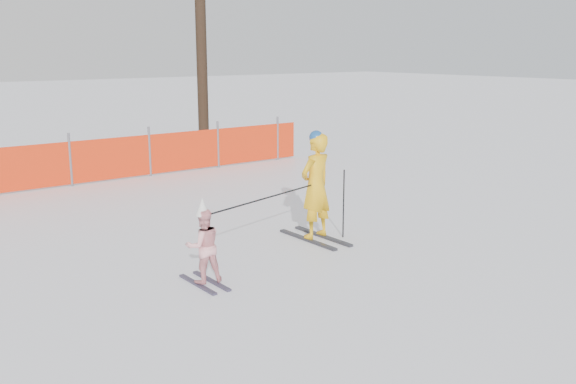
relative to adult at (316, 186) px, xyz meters
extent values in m
plane|color=white|center=(-0.87, -0.88, -0.92)|extent=(120.00, 120.00, 0.00)
cube|color=black|center=(-0.17, 0.00, -0.90)|extent=(0.09, 1.41, 0.04)
cube|color=black|center=(0.17, 0.00, -0.90)|extent=(0.09, 1.41, 0.04)
imported|color=yellow|center=(0.00, 0.00, 0.00)|extent=(0.70, 0.53, 1.76)
sphere|color=#194D8E|center=(0.00, 0.00, 0.81)|extent=(0.23, 0.23, 0.23)
cube|color=black|center=(-2.67, -0.70, -0.90)|extent=(0.09, 0.92, 0.03)
cube|color=black|center=(-2.45, -0.70, -0.90)|extent=(0.09, 0.92, 0.03)
imported|color=#FFA6AC|center=(-2.56, -0.70, -0.38)|extent=(0.57, 0.48, 1.02)
cone|color=silver|center=(-2.56, -0.70, 0.17)|extent=(0.19, 0.19, 0.24)
cylinder|color=black|center=(0.45, -0.20, -0.34)|extent=(0.02, 0.02, 1.17)
cylinder|color=black|center=(-1.28, -0.35, 0.03)|extent=(2.32, 0.66, 0.02)
cylinder|color=#595960|center=(-1.76, 6.75, -0.29)|extent=(0.06, 0.06, 1.25)
cylinder|color=#595960|center=(0.24, 6.75, -0.29)|extent=(0.06, 0.06, 1.25)
cylinder|color=#595960|center=(2.24, 6.75, -0.29)|extent=(0.06, 0.06, 1.25)
cylinder|color=#595960|center=(4.24, 6.75, -0.29)|extent=(0.06, 0.06, 1.25)
cylinder|color=black|center=(3.74, 10.10, 2.71)|extent=(0.33, 0.33, 7.25)
cylinder|color=black|center=(4.45, 11.22, 2.20)|extent=(0.26, 0.26, 6.24)
camera|label=1|loc=(-6.70, -7.95, 2.21)|focal=40.00mm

